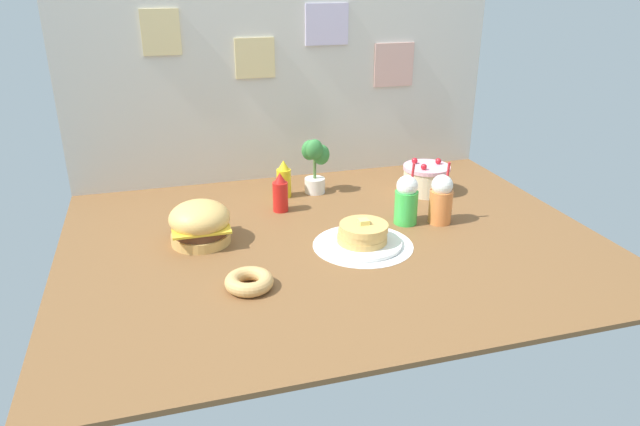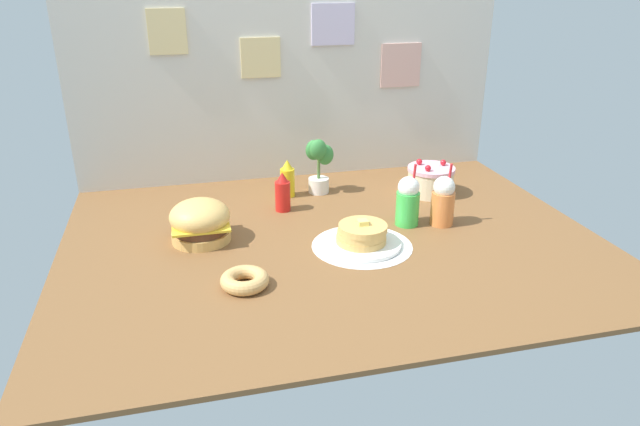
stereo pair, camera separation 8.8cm
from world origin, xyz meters
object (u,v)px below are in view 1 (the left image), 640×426
pancake_stack (363,236)px  orange_float_cup (441,199)px  burger (200,223)px  donut_pink_glaze (249,281)px  layer_cake (426,179)px  ketchup_bottle (280,193)px  mustard_bottle (284,180)px  potted_plant (315,164)px  cream_soda_cup (406,200)px

pancake_stack → orange_float_cup: (0.42, 0.13, 0.07)m
burger → donut_pink_glaze: (0.13, -0.44, -0.06)m
burger → donut_pink_glaze: size_ratio=1.43×
layer_cake → ketchup_bottle: ketchup_bottle is taller
burger → donut_pink_glaze: burger is taller
mustard_bottle → donut_pink_glaze: 0.93m
ketchup_bottle → potted_plant: size_ratio=0.66×
ketchup_bottle → donut_pink_glaze: 0.74m
mustard_bottle → ketchup_bottle: bearing=-107.9°
burger → mustard_bottle: (0.46, 0.43, 0.00)m
mustard_bottle → orange_float_cup: 0.80m
burger → potted_plant: (0.63, 0.44, 0.07)m
pancake_stack → layer_cake: (0.53, 0.50, 0.03)m
mustard_bottle → orange_float_cup: bearing=-40.3°
ketchup_bottle → burger: bearing=-148.3°
mustard_bottle → donut_pink_glaze: (-0.33, -0.87, -0.06)m
layer_cake → mustard_bottle: bearing=168.5°
burger → orange_float_cup: orange_float_cup is taller
ketchup_bottle → cream_soda_cup: 0.60m
cream_soda_cup → donut_pink_glaze: 0.88m
mustard_bottle → cream_soda_cup: cream_soda_cup is taller
orange_float_cup → potted_plant: potted_plant is taller
pancake_stack → ketchup_bottle: ketchup_bottle is taller
layer_cake → donut_pink_glaze: bearing=-145.3°
layer_cake → mustard_bottle: size_ratio=1.25×
potted_plant → ketchup_bottle: bearing=-139.4°
mustard_bottle → burger: bearing=-136.9°
burger → ketchup_bottle: size_ratio=1.33×
donut_pink_glaze → potted_plant: size_ratio=0.61×
orange_float_cup → layer_cake: bearing=73.9°
pancake_stack → orange_float_cup: 0.45m
mustard_bottle → layer_cake: bearing=-11.5°
ketchup_bottle → potted_plant: (0.23, 0.19, 0.07)m
pancake_stack → cream_soda_cup: (0.27, 0.17, 0.07)m
pancake_stack → orange_float_cup: orange_float_cup is taller
layer_cake → potted_plant: 0.58m
ketchup_bottle → donut_pink_glaze: bearing=-111.4°
orange_float_cup → donut_pink_glaze: orange_float_cup is taller
pancake_stack → potted_plant: bearing=91.9°
ketchup_bottle → cream_soda_cup: bearing=-30.3°
mustard_bottle → donut_pink_glaze: bearing=-110.7°
mustard_bottle → cream_soda_cup: bearing=-46.6°
burger → layer_cake: burger is taller
burger → potted_plant: size_ratio=0.87×
orange_float_cup → ketchup_bottle: bearing=153.4°
layer_cake → orange_float_cup: orange_float_cup is taller
orange_float_cup → donut_pink_glaze: bearing=-159.5°
cream_soda_cup → donut_pink_glaze: (-0.79, -0.39, -0.08)m
layer_cake → orange_float_cup: size_ratio=0.83×
cream_soda_cup → potted_plant: size_ratio=0.98×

